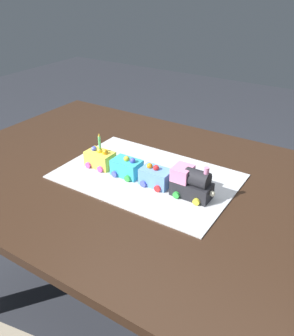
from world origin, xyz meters
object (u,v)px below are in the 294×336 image
at_px(dining_table, 129,197).
at_px(cake_car_tanker_lemon, 100,159).
at_px(cake_car_flatbed_sky_blue, 156,177).
at_px(birthday_candle, 99,141).
at_px(cake_car_hopper_turquoise, 127,167).
at_px(cake_locomotive, 192,183).

xyz_separation_m(dining_table, cake_car_tanker_lemon, (0.11, 0.02, 0.14)).
bearing_deg(cake_car_flatbed_sky_blue, birthday_candle, -0.00).
bearing_deg(cake_car_flatbed_sky_blue, cake_car_hopper_turquoise, 0.00).
bearing_deg(cake_car_flatbed_sky_blue, dining_table, -10.34).
bearing_deg(birthday_candle, cake_car_hopper_turquoise, 180.00).
bearing_deg(cake_locomotive, cake_car_hopper_turquoise, 0.00).
height_order(dining_table, cake_car_tanker_lemon, cake_car_tanker_lemon).
bearing_deg(cake_car_tanker_lemon, dining_table, -167.24).
bearing_deg(cake_car_hopper_turquoise, birthday_candle, -0.00).
bearing_deg(cake_car_tanker_lemon, cake_car_hopper_turquoise, 180.00).
relative_size(cake_locomotive, cake_car_tanker_lemon, 1.40).
bearing_deg(cake_car_tanker_lemon, cake_locomotive, 180.00).
bearing_deg(cake_locomotive, cake_car_flatbed_sky_blue, 0.00).
distance_m(cake_car_tanker_lemon, birthday_candle, 0.07).
distance_m(dining_table, birthday_candle, 0.24).
bearing_deg(dining_table, birthday_candle, 13.08).
relative_size(dining_table, cake_car_hopper_turquoise, 14.00).
bearing_deg(birthday_candle, dining_table, -166.92).
distance_m(cake_locomotive, cake_car_flatbed_sky_blue, 0.13).
relative_size(dining_table, cake_car_tanker_lemon, 14.00).
bearing_deg(cake_car_hopper_turquoise, cake_locomotive, 180.00).
height_order(dining_table, birthday_candle, birthday_candle).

